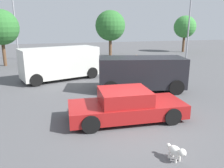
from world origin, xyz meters
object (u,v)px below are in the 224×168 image
at_px(light_post_far, 14,10).
at_px(suv_dark, 141,73).
at_px(light_post_mid, 190,15).
at_px(pedestrian, 136,64).
at_px(sedan_foreground, 126,106).
at_px(dog, 176,151).
at_px(van_white, 60,62).

bearing_deg(light_post_far, suv_dark, -61.77).
bearing_deg(light_post_mid, pedestrian, -145.88).
xyz_separation_m(sedan_foreground, light_post_far, (-5.71, 18.10, 4.51)).
distance_m(dog, light_post_far, 22.41).
xyz_separation_m(dog, pedestrian, (2.71, 9.37, 0.67)).
height_order(dog, van_white, van_white).
height_order(sedan_foreground, van_white, van_white).
distance_m(suv_dark, pedestrian, 3.11).
bearing_deg(van_white, pedestrian, 151.14).
bearing_deg(pedestrian, dog, -162.70).
relative_size(dog, suv_dark, 0.13).
height_order(sedan_foreground, suv_dark, suv_dark).
xyz_separation_m(sedan_foreground, dog, (0.36, -2.93, -0.28)).
bearing_deg(sedan_foreground, pedestrian, 68.62).
bearing_deg(sedan_foreground, light_post_mid, 51.56).
bearing_deg(pedestrian, light_post_far, 70.38).
bearing_deg(light_post_mid, suv_dark, -136.29).
height_order(van_white, light_post_far, light_post_far).
xyz_separation_m(suv_dark, pedestrian, (0.92, 2.97, -0.07)).
bearing_deg(dog, suv_dark, 149.97).
height_order(dog, suv_dark, suv_dark).
xyz_separation_m(van_white, light_post_far, (-3.73, 10.63, 3.92)).
bearing_deg(suv_dark, light_post_far, 131.82).
bearing_deg(dog, van_white, 178.21).
bearing_deg(light_post_far, pedestrian, -53.04).
height_order(suv_dark, light_post_mid, light_post_mid).
bearing_deg(pedestrian, van_white, 111.82).
height_order(light_post_mid, light_post_far, light_post_far).
distance_m(van_white, light_post_far, 11.92).
distance_m(pedestrian, light_post_far, 15.16).
relative_size(van_white, pedestrian, 3.34).
distance_m(pedestrian, light_post_mid, 9.74).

